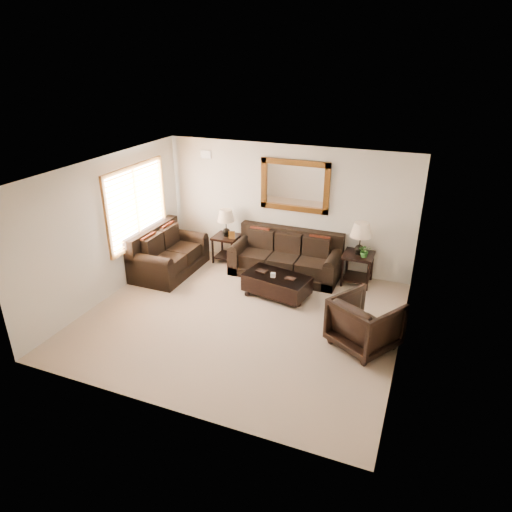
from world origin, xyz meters
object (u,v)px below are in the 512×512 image
at_px(sofa, 286,259).
at_px(end_table_right, 360,244).
at_px(loveseat, 167,256).
at_px(end_table_left, 226,228).
at_px(coffee_table, 277,283).
at_px(armchair, 365,321).

height_order(sofa, end_table_right, end_table_right).
bearing_deg(sofa, loveseat, -160.77).
distance_m(end_table_left, coffee_table, 2.05).
bearing_deg(end_table_right, loveseat, -166.28).
xyz_separation_m(loveseat, coffee_table, (2.59, -0.15, -0.09)).
distance_m(sofa, coffee_table, 1.02).
bearing_deg(armchair, end_table_right, -45.21).
distance_m(loveseat, coffee_table, 2.60).
height_order(end_table_left, armchair, end_table_left).
height_order(coffee_table, armchair, armchair).
bearing_deg(sofa, end_table_right, 4.21).
xyz_separation_m(end_table_left, coffee_table, (1.62, -1.14, -0.53)).
bearing_deg(armchair, end_table_left, -0.86).
relative_size(sofa, armchair, 2.42).
relative_size(sofa, end_table_right, 1.73).
height_order(sofa, armchair, armchair).
bearing_deg(armchair, sofa, -14.42).
bearing_deg(loveseat, end_table_right, -76.28).
distance_m(sofa, loveseat, 2.60).
xyz_separation_m(sofa, armchair, (2.02, -2.10, 0.13)).
bearing_deg(end_table_left, coffee_table, -35.20).
distance_m(loveseat, armchair, 4.65).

